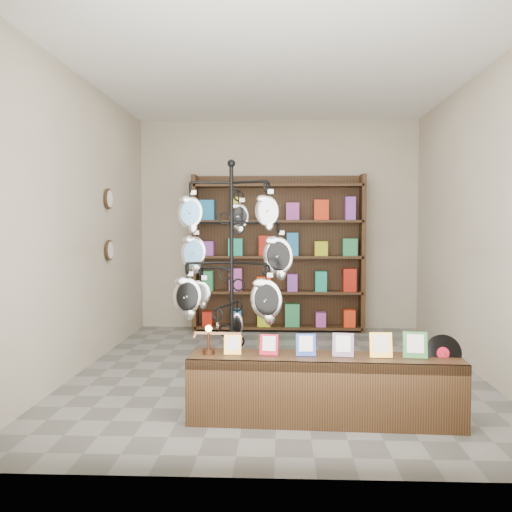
% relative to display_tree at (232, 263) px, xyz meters
% --- Properties ---
extents(ground, '(5.00, 5.00, 0.00)m').
position_rel_display_tree_xyz_m(ground, '(0.38, 1.04, -1.18)').
color(ground, slate).
rests_on(ground, ground).
extents(room_envelope, '(5.00, 5.00, 5.00)m').
position_rel_display_tree_xyz_m(room_envelope, '(0.38, 1.04, 0.68)').
color(room_envelope, '#B8AE94').
rests_on(room_envelope, ground).
extents(display_tree, '(1.04, 0.96, 2.03)m').
position_rel_display_tree_xyz_m(display_tree, '(0.00, 0.00, 0.00)').
color(display_tree, black).
rests_on(display_tree, ground).
extents(front_shelf, '(2.06, 0.51, 0.72)m').
position_rel_display_tree_xyz_m(front_shelf, '(0.74, -0.46, -0.92)').
color(front_shelf, black).
rests_on(front_shelf, ground).
extents(back_shelving, '(2.42, 0.36, 2.20)m').
position_rel_display_tree_xyz_m(back_shelving, '(0.38, 3.34, -0.15)').
color(back_shelving, black).
rests_on(back_shelving, ground).
extents(wall_clocks, '(0.03, 0.24, 0.84)m').
position_rel_display_tree_xyz_m(wall_clocks, '(-1.59, 1.84, 0.32)').
color(wall_clocks, black).
rests_on(wall_clocks, ground).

